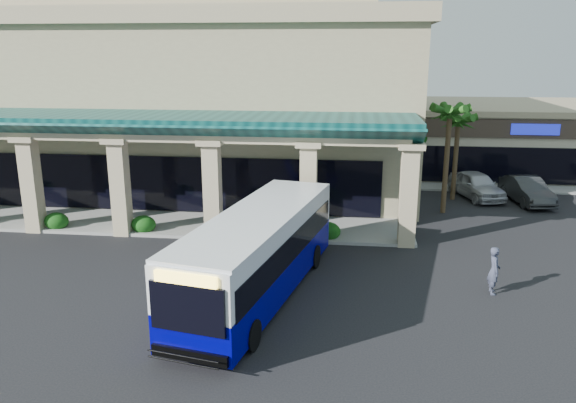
% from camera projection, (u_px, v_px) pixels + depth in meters
% --- Properties ---
extents(ground, '(110.00, 110.00, 0.00)m').
position_uv_depth(ground, '(258.00, 284.00, 21.48)').
color(ground, black).
extents(main_building, '(30.80, 14.80, 11.35)m').
position_uv_depth(main_building, '(177.00, 99.00, 36.27)').
color(main_building, tan).
rests_on(main_building, ground).
extents(arcade, '(30.00, 6.20, 5.70)m').
position_uv_depth(arcade, '(123.00, 170.00, 28.18)').
color(arcade, '#093B3B').
rests_on(arcade, ground).
extents(strip_mall, '(22.50, 12.50, 4.90)m').
position_uv_depth(strip_mall, '(550.00, 137.00, 41.81)').
color(strip_mall, beige).
rests_on(strip_mall, ground).
extents(palm_0, '(2.40, 2.40, 6.60)m').
position_uv_depth(palm_0, '(447.00, 154.00, 30.20)').
color(palm_0, '#1F5115').
rests_on(palm_0, ground).
extents(palm_1, '(2.40, 2.40, 5.80)m').
position_uv_depth(palm_1, '(456.00, 152.00, 33.07)').
color(palm_1, '#1F5115').
rests_on(palm_1, ground).
extents(broadleaf_tree, '(2.60, 2.60, 4.81)m').
position_uv_depth(broadleaf_tree, '(413.00, 146.00, 38.22)').
color(broadleaf_tree, '#12440F').
rests_on(broadleaf_tree, ground).
extents(transit_bus, '(4.76, 11.50, 3.13)m').
position_uv_depth(transit_bus, '(259.00, 255.00, 20.09)').
color(transit_bus, '#020082').
rests_on(transit_bus, ground).
extents(pedestrian, '(0.44, 0.66, 1.78)m').
position_uv_depth(pedestrian, '(494.00, 270.00, 20.47)').
color(pedestrian, '#3A3F55').
rests_on(pedestrian, ground).
extents(car_silver, '(3.16, 5.02, 1.59)m').
position_uv_depth(car_silver, '(476.00, 185.00, 33.99)').
color(car_silver, '#BCBCC2').
rests_on(car_silver, ground).
extents(car_white, '(2.30, 4.80, 1.52)m').
position_uv_depth(car_white, '(527.00, 190.00, 32.87)').
color(car_white, '#2E2F31').
rests_on(car_white, ground).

